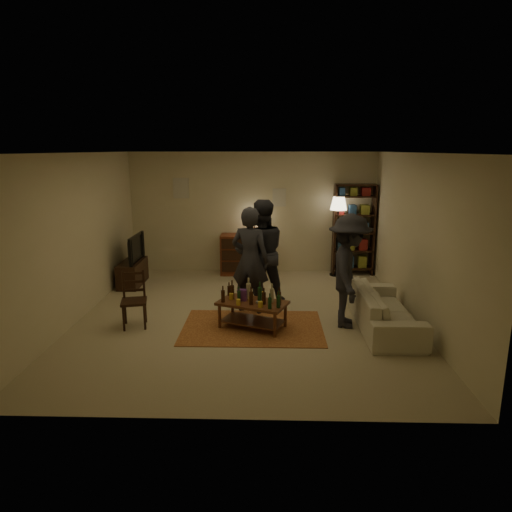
{
  "coord_description": "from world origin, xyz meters",
  "views": [
    {
      "loc": [
        0.38,
        -7.24,
        2.76
      ],
      "look_at": [
        0.16,
        0.1,
        1.03
      ],
      "focal_mm": 32.0,
      "sensor_mm": 36.0,
      "label": 1
    }
  ],
  "objects_px": {
    "floor_lamp": "(338,209)",
    "person_by_sofa": "(349,271)",
    "coffee_table": "(253,304)",
    "dining_chair": "(134,297)",
    "dresser": "(244,253)",
    "bookshelf": "(353,229)",
    "person_left": "(250,260)",
    "sofa": "(384,309)",
    "tv_stand": "(132,267)",
    "person_right": "(261,253)"
  },
  "relations": [
    {
      "from": "floor_lamp",
      "to": "sofa",
      "type": "distance_m",
      "value": 3.29
    },
    {
      "from": "tv_stand",
      "to": "floor_lamp",
      "type": "bearing_deg",
      "value": 11.12
    },
    {
      "from": "person_left",
      "to": "person_right",
      "type": "relative_size",
      "value": 0.96
    },
    {
      "from": "sofa",
      "to": "person_left",
      "type": "xyz_separation_m",
      "value": [
        -2.14,
        0.67,
        0.61
      ]
    },
    {
      "from": "person_left",
      "to": "person_right",
      "type": "xyz_separation_m",
      "value": [
        0.17,
        0.41,
        0.04
      ]
    },
    {
      "from": "tv_stand",
      "to": "bookshelf",
      "type": "xyz_separation_m",
      "value": [
        4.69,
        0.98,
        0.65
      ]
    },
    {
      "from": "coffee_table",
      "to": "dresser",
      "type": "xyz_separation_m",
      "value": [
        -0.32,
        3.19,
        0.08
      ]
    },
    {
      "from": "person_right",
      "to": "dresser",
      "type": "bearing_deg",
      "value": -91.02
    },
    {
      "from": "dresser",
      "to": "person_by_sofa",
      "type": "relative_size",
      "value": 0.76
    },
    {
      "from": "coffee_table",
      "to": "floor_lamp",
      "type": "height_order",
      "value": "floor_lamp"
    },
    {
      "from": "dresser",
      "to": "bookshelf",
      "type": "xyz_separation_m",
      "value": [
        2.44,
        0.07,
        0.56
      ]
    },
    {
      "from": "dresser",
      "to": "person_right",
      "type": "relative_size",
      "value": 0.71
    },
    {
      "from": "dining_chair",
      "to": "floor_lamp",
      "type": "distance_m",
      "value": 4.87
    },
    {
      "from": "tv_stand",
      "to": "sofa",
      "type": "height_order",
      "value": "tv_stand"
    },
    {
      "from": "dresser",
      "to": "person_by_sofa",
      "type": "height_order",
      "value": "person_by_sofa"
    },
    {
      "from": "tv_stand",
      "to": "person_left",
      "type": "xyz_separation_m",
      "value": [
        2.5,
        -1.53,
        0.53
      ]
    },
    {
      "from": "tv_stand",
      "to": "person_by_sofa",
      "type": "distance_m",
      "value": 4.63
    },
    {
      "from": "coffee_table",
      "to": "bookshelf",
      "type": "xyz_separation_m",
      "value": [
        2.12,
        3.26,
        0.64
      ]
    },
    {
      "from": "floor_lamp",
      "to": "person_left",
      "type": "bearing_deg",
      "value": -127.43
    },
    {
      "from": "person_left",
      "to": "person_by_sofa",
      "type": "xyz_separation_m",
      "value": [
        1.57,
        -0.6,
        -0.02
      ]
    },
    {
      "from": "person_left",
      "to": "tv_stand",
      "type": "bearing_deg",
      "value": -12.17
    },
    {
      "from": "tv_stand",
      "to": "coffee_table",
      "type": "bearing_deg",
      "value": -41.57
    },
    {
      "from": "floor_lamp",
      "to": "sofa",
      "type": "relative_size",
      "value": 0.84
    },
    {
      "from": "dining_chair",
      "to": "dresser",
      "type": "height_order",
      "value": "dresser"
    },
    {
      "from": "tv_stand",
      "to": "person_by_sofa",
      "type": "bearing_deg",
      "value": -27.57
    },
    {
      "from": "tv_stand",
      "to": "person_right",
      "type": "xyz_separation_m",
      "value": [
        2.68,
        -1.11,
        0.57
      ]
    },
    {
      "from": "sofa",
      "to": "coffee_table",
      "type": "bearing_deg",
      "value": 92.22
    },
    {
      "from": "coffee_table",
      "to": "floor_lamp",
      "type": "xyz_separation_m",
      "value": [
        1.75,
        3.13,
        1.1
      ]
    },
    {
      "from": "sofa",
      "to": "tv_stand",
      "type": "bearing_deg",
      "value": 64.66
    },
    {
      "from": "floor_lamp",
      "to": "dining_chair",
      "type": "bearing_deg",
      "value": -139.69
    },
    {
      "from": "dining_chair",
      "to": "coffee_table",
      "type": "bearing_deg",
      "value": -14.35
    },
    {
      "from": "person_left",
      "to": "dining_chair",
      "type": "bearing_deg",
      "value": 40.44
    },
    {
      "from": "person_left",
      "to": "sofa",
      "type": "bearing_deg",
      "value": -178.23
    },
    {
      "from": "floor_lamp",
      "to": "person_by_sofa",
      "type": "height_order",
      "value": "person_by_sofa"
    },
    {
      "from": "person_right",
      "to": "floor_lamp",
      "type": "bearing_deg",
      "value": -142.78
    },
    {
      "from": "dining_chair",
      "to": "person_left",
      "type": "distance_m",
      "value": 2.0
    },
    {
      "from": "coffee_table",
      "to": "dresser",
      "type": "height_order",
      "value": "dresser"
    },
    {
      "from": "sofa",
      "to": "person_right",
      "type": "bearing_deg",
      "value": 61.14
    },
    {
      "from": "coffee_table",
      "to": "sofa",
      "type": "distance_m",
      "value": 2.08
    },
    {
      "from": "coffee_table",
      "to": "dining_chair",
      "type": "bearing_deg",
      "value": 178.51
    },
    {
      "from": "dining_chair",
      "to": "dresser",
      "type": "distance_m",
      "value": 3.51
    },
    {
      "from": "tv_stand",
      "to": "person_right",
      "type": "relative_size",
      "value": 0.56
    },
    {
      "from": "coffee_table",
      "to": "sofa",
      "type": "bearing_deg",
      "value": 2.22
    },
    {
      "from": "sofa",
      "to": "person_by_sofa",
      "type": "xyz_separation_m",
      "value": [
        -0.57,
        0.07,
        0.59
      ]
    },
    {
      "from": "bookshelf",
      "to": "person_by_sofa",
      "type": "xyz_separation_m",
      "value": [
        -0.61,
        -3.11,
        -0.14
      ]
    },
    {
      "from": "tv_stand",
      "to": "sofa",
      "type": "relative_size",
      "value": 0.51
    },
    {
      "from": "coffee_table",
      "to": "tv_stand",
      "type": "xyz_separation_m",
      "value": [
        -2.57,
        2.28,
        -0.01
      ]
    },
    {
      "from": "bookshelf",
      "to": "person_left",
      "type": "xyz_separation_m",
      "value": [
        -2.19,
        -2.51,
        -0.12
      ]
    },
    {
      "from": "bookshelf",
      "to": "sofa",
      "type": "height_order",
      "value": "bookshelf"
    },
    {
      "from": "bookshelf",
      "to": "person_left",
      "type": "distance_m",
      "value": 3.33
    }
  ]
}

